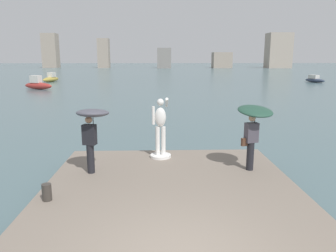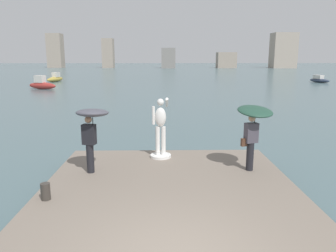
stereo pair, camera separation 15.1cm
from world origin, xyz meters
name	(u,v)px [view 1 (the left image)]	position (x,y,z in m)	size (l,w,h in m)	color
ground_plane	(160,86)	(0.00, 40.00, 0.00)	(400.00, 400.00, 0.00)	#4C666B
pier	(174,218)	(0.00, 1.87, 0.20)	(6.87, 9.73, 0.40)	slate
statue_white_figure	(160,131)	(-0.25, 5.89, 1.32)	(0.72, 0.92, 2.08)	white
onlooker_left	(92,123)	(-2.28, 4.39, 1.92)	(1.15, 1.16, 1.97)	black
onlooker_right	(254,121)	(2.55, 4.53, 1.93)	(1.32, 1.34, 2.02)	black
mooring_bollard	(47,192)	(-3.04, 2.47, 0.61)	(0.23, 0.23, 0.42)	#38332D
boat_near	(315,80)	(24.58, 45.92, 0.43)	(2.25, 4.05, 1.14)	#2D384C
boat_mid	(51,79)	(-17.53, 48.51, 0.51)	(2.00, 4.67, 1.49)	#B2993D
boat_far	(38,84)	(-15.04, 35.62, 0.58)	(4.14, 2.55, 1.69)	#9E2D28
distant_skyline	(187,53)	(11.18, 122.00, 5.64)	(94.93, 12.36, 13.08)	gray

